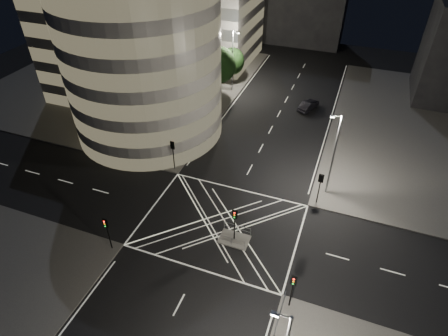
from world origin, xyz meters
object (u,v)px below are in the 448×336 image
at_px(traffic_signal_fl, 173,150).
at_px(traffic_signal_nl, 107,228).
at_px(sedan, 308,105).
at_px(traffic_signal_island, 235,219).
at_px(central_island, 234,239).
at_px(traffic_signal_fr, 320,183).
at_px(street_lamp_right_far, 333,153).
at_px(street_lamp_left_far, 233,59).
at_px(street_lamp_left_near, 185,110).
at_px(traffic_signal_nr, 293,285).

bearing_deg(traffic_signal_fl, traffic_signal_nl, -90.00).
bearing_deg(sedan, traffic_signal_island, 105.37).
bearing_deg(central_island, traffic_signal_nl, -153.86).
distance_m(traffic_signal_fr, traffic_signal_island, 10.73).
xyz_separation_m(central_island, sedan, (1.91, 29.42, 0.65)).
relative_size(traffic_signal_fl, street_lamp_right_far, 0.40).
distance_m(street_lamp_left_far, street_lamp_right_far, 28.23).
relative_size(traffic_signal_nl, street_lamp_left_near, 0.40).
xyz_separation_m(traffic_signal_nr, street_lamp_left_far, (-18.24, 36.80, 2.63)).
relative_size(traffic_signal_fr, traffic_signal_island, 1.00).
relative_size(traffic_signal_fr, street_lamp_right_far, 0.40).
xyz_separation_m(traffic_signal_nr, sedan, (-4.89, 34.72, -2.19)).
relative_size(street_lamp_right_far, sedan, 2.27).
height_order(traffic_signal_nl, street_lamp_right_far, street_lamp_right_far).
bearing_deg(traffic_signal_nl, traffic_signal_island, 26.14).
relative_size(traffic_signal_fr, street_lamp_left_far, 0.40).
height_order(central_island, sedan, sedan).
relative_size(traffic_signal_fl, traffic_signal_nr, 1.00).
bearing_deg(sedan, traffic_signal_nl, 88.98).
height_order(traffic_signal_fl, sedan, traffic_signal_fl).
distance_m(central_island, traffic_signal_nl, 12.36).
relative_size(traffic_signal_nl, street_lamp_right_far, 0.40).
xyz_separation_m(traffic_signal_fl, traffic_signal_island, (10.80, -8.30, 0.00)).
height_order(traffic_signal_fl, traffic_signal_fr, same).
distance_m(traffic_signal_nl, traffic_signal_nr, 17.60).
bearing_deg(street_lamp_left_near, sedan, 50.03).
distance_m(central_island, street_lamp_right_far, 13.98).
height_order(traffic_signal_nr, traffic_signal_island, same).
bearing_deg(street_lamp_left_near, street_lamp_right_far, -9.03).
relative_size(traffic_signal_island, street_lamp_left_near, 0.40).
relative_size(traffic_signal_island, street_lamp_right_far, 0.40).
height_order(traffic_signal_fr, sedan, traffic_signal_fr).
xyz_separation_m(central_island, traffic_signal_fr, (6.80, 8.30, 2.84)).
bearing_deg(traffic_signal_nl, street_lamp_right_far, 40.91).
relative_size(traffic_signal_nr, sedan, 0.91).
height_order(central_island, street_lamp_right_far, street_lamp_right_far).
bearing_deg(traffic_signal_nr, traffic_signal_fl, 142.31).
distance_m(traffic_signal_nl, street_lamp_left_far, 36.90).
bearing_deg(traffic_signal_nr, central_island, 142.07).
bearing_deg(sedan, street_lamp_left_far, 10.20).
relative_size(street_lamp_left_far, street_lamp_right_far, 1.00).
bearing_deg(central_island, street_lamp_right_far, 54.70).
xyz_separation_m(traffic_signal_fl, sedan, (12.71, 21.12, -2.19)).
bearing_deg(traffic_signal_nr, street_lamp_left_far, 116.36).
relative_size(central_island, traffic_signal_nr, 0.75).
bearing_deg(traffic_signal_nl, sedan, 69.90).
bearing_deg(traffic_signal_fl, traffic_signal_nr, -37.69).
height_order(traffic_signal_fr, street_lamp_left_far, street_lamp_left_far).
distance_m(traffic_signal_island, sedan, 29.56).
bearing_deg(traffic_signal_nr, traffic_signal_nl, 180.00).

